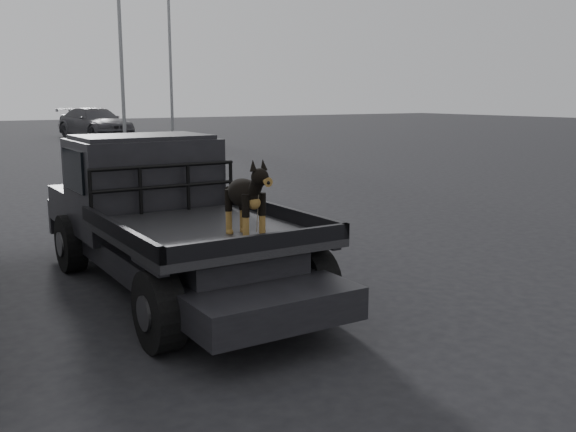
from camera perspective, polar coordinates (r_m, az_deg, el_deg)
ground at (r=6.64m, az=-6.05°, el=-9.58°), size 120.00×120.00×0.00m
flatbed_ute at (r=7.74m, az=-10.16°, el=-3.19°), size 2.00×5.40×0.92m
ute_cab at (r=8.47m, az=-12.78°, el=4.08°), size 1.72×1.30×0.88m
headache_rack at (r=7.79m, az=-10.89°, el=2.37°), size 1.80×0.08×0.55m
dog at (r=6.30m, az=-3.85°, el=1.49°), size 0.32×0.60×0.74m
distant_car_b at (r=37.24m, az=-16.76°, el=7.94°), size 3.38×6.05×1.66m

